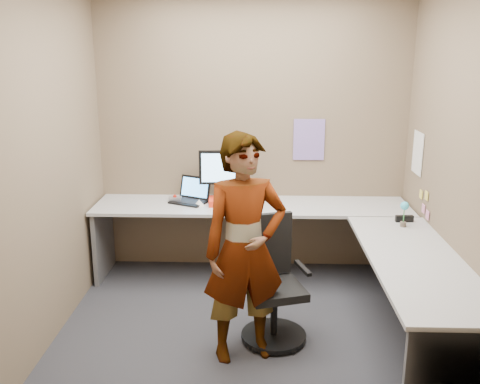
{
  "coord_description": "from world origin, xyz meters",
  "views": [
    {
      "loc": [
        0.05,
        -3.86,
        2.17
      ],
      "look_at": [
        -0.09,
        0.25,
        1.05
      ],
      "focal_mm": 40.0,
      "sensor_mm": 36.0,
      "label": 1
    }
  ],
  "objects_px": {
    "monitor": "(225,170)",
    "office_chair": "(272,291)",
    "person": "(245,249)",
    "desk": "(302,241)"
  },
  "relations": [
    {
      "from": "desk",
      "to": "person",
      "type": "height_order",
      "value": "person"
    },
    {
      "from": "desk",
      "to": "office_chair",
      "type": "bearing_deg",
      "value": -116.54
    },
    {
      "from": "office_chair",
      "to": "person",
      "type": "height_order",
      "value": "person"
    },
    {
      "from": "person",
      "to": "office_chair",
      "type": "bearing_deg",
      "value": 32.48
    },
    {
      "from": "monitor",
      "to": "office_chair",
      "type": "bearing_deg",
      "value": -72.86
    },
    {
      "from": "monitor",
      "to": "person",
      "type": "relative_size",
      "value": 0.29
    },
    {
      "from": "monitor",
      "to": "person",
      "type": "bearing_deg",
      "value": -84.14
    },
    {
      "from": "office_chair",
      "to": "person",
      "type": "relative_size",
      "value": 0.57
    },
    {
      "from": "monitor",
      "to": "person",
      "type": "distance_m",
      "value": 1.43
    },
    {
      "from": "desk",
      "to": "office_chair",
      "type": "distance_m",
      "value": 0.63
    }
  ]
}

